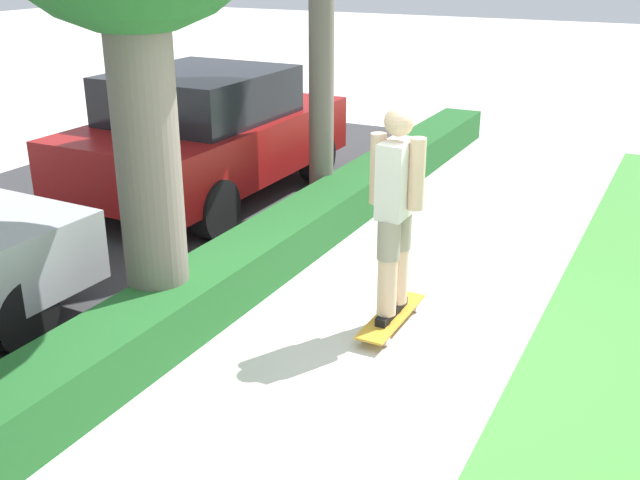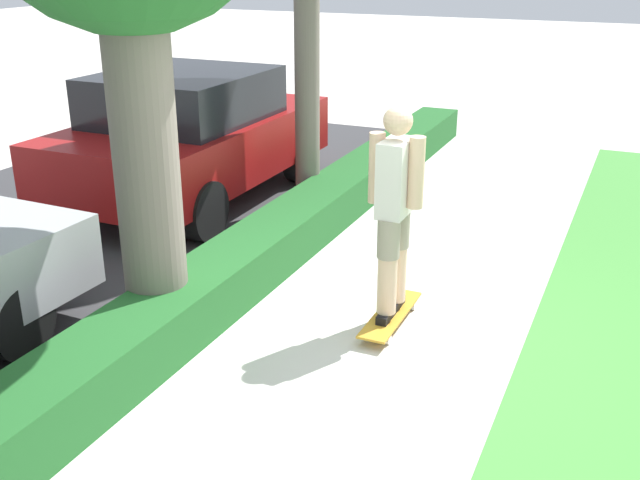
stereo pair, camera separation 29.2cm
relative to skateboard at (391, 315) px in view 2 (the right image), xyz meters
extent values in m
plane|color=beige|center=(-0.54, -0.09, -0.08)|extent=(60.00, 60.00, 0.00)
cube|color=#236028|center=(-0.54, 1.51, 0.14)|extent=(14.84, 0.60, 0.45)
cube|color=gold|center=(0.00, 0.00, 0.01)|extent=(0.99, 0.24, 0.02)
cylinder|color=silver|center=(0.34, -0.09, -0.04)|extent=(0.08, 0.04, 0.08)
cylinder|color=silver|center=(0.34, 0.09, -0.04)|extent=(0.08, 0.04, 0.08)
cylinder|color=silver|center=(-0.34, -0.09, -0.04)|extent=(0.08, 0.04, 0.08)
cylinder|color=silver|center=(-0.34, 0.09, -0.04)|extent=(0.08, 0.04, 0.08)
cube|color=black|center=(-0.12, 0.00, 0.05)|extent=(0.26, 0.09, 0.07)
cylinder|color=beige|center=(-0.12, 0.00, 0.49)|extent=(0.16, 0.16, 0.81)
cylinder|color=gray|center=(-0.12, 0.00, 0.74)|extent=(0.18, 0.18, 0.33)
cube|color=black|center=(0.12, 0.00, 0.05)|extent=(0.26, 0.09, 0.07)
cylinder|color=beige|center=(0.12, 0.00, 0.49)|extent=(0.16, 0.16, 0.81)
cylinder|color=gray|center=(0.12, 0.00, 0.74)|extent=(0.18, 0.18, 0.33)
cube|color=silver|center=(0.00, 0.00, 1.20)|extent=(0.39, 0.21, 0.60)
cylinder|color=beige|center=(0.00, -0.16, 1.26)|extent=(0.13, 0.13, 0.57)
cylinder|color=beige|center=(0.00, 0.16, 1.26)|extent=(0.13, 0.13, 0.57)
sphere|color=beige|center=(0.00, 0.00, 1.65)|extent=(0.23, 0.23, 0.23)
cylinder|color=#70665B|center=(-0.90, 1.69, 1.36)|extent=(0.50, 0.50, 2.88)
cylinder|color=#70665B|center=(2.44, 1.90, 1.66)|extent=(0.29, 0.29, 3.49)
cylinder|color=black|center=(-1.68, 2.45, 0.22)|extent=(0.61, 0.24, 0.61)
cube|color=maroon|center=(2.23, 3.38, 0.60)|extent=(3.89, 1.97, 0.69)
cube|color=black|center=(2.12, 3.38, 1.23)|extent=(2.03, 1.73, 0.57)
cylinder|color=black|center=(3.44, 2.48, 0.25)|extent=(0.66, 0.24, 0.66)
cylinder|color=black|center=(3.44, 4.28, 0.25)|extent=(0.66, 0.24, 0.66)
cylinder|color=black|center=(1.03, 2.48, 0.25)|extent=(0.66, 0.24, 0.66)
cylinder|color=black|center=(1.03, 4.28, 0.25)|extent=(0.66, 0.24, 0.66)
camera|label=1|loc=(-5.25, -2.01, 2.88)|focal=42.00mm
camera|label=2|loc=(-5.37, -1.75, 2.88)|focal=42.00mm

